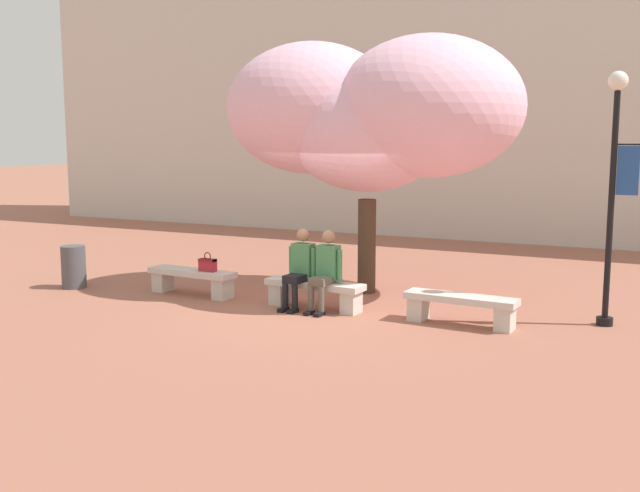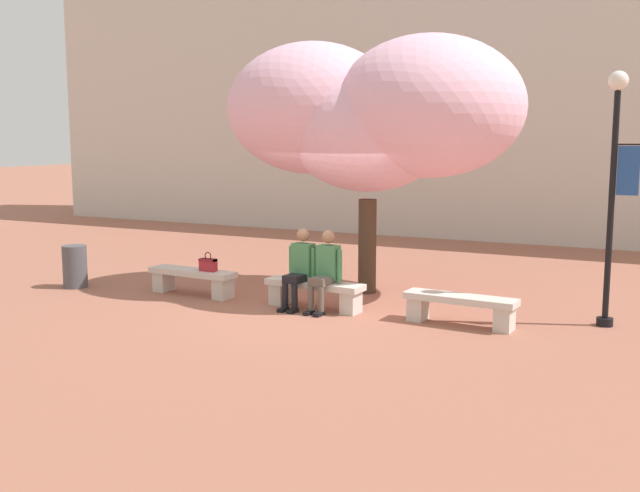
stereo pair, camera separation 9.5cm
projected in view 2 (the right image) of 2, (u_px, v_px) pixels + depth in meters
The scene contains 11 objects.
ground_plane at pixel (315, 309), 12.13m from camera, with size 100.00×100.00×0.00m, color #9E604C.
building_facade at pixel (488, 105), 21.25m from camera, with size 28.00×4.00×7.29m, color beige.
stone_bench_west_end at pixel (192, 278), 13.15m from camera, with size 1.69×0.52×0.45m.
stone_bench_near_west at pixel (314, 290), 12.09m from camera, with size 1.69×0.52×0.45m.
stone_bench_center at pixel (460, 305), 11.02m from camera, with size 1.69×0.52×0.45m.
person_seated_left at pixel (300, 266), 12.08m from camera, with size 0.51×0.70×1.29m.
person_seated_right at pixel (325, 268), 11.88m from camera, with size 0.51×0.70×1.29m.
handbag at pixel (208, 264), 12.94m from camera, with size 0.30×0.15×0.34m.
cherry_tree_main at pixel (374, 114), 12.91m from camera, with size 5.25×3.36×4.45m.
lamp_post_with_banner at pixel (614, 175), 10.70m from camera, with size 0.54×0.28×3.68m.
trash_bin at pixel (75, 266), 13.77m from camera, with size 0.44×0.44×0.78m, color #4C4C51.
Camera 2 is at (5.37, -10.56, 2.78)m, focal length 42.00 mm.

